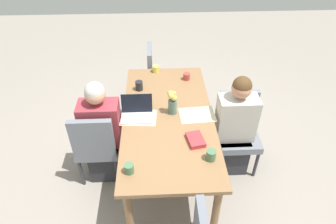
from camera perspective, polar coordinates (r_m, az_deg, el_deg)
name	(u,v)px	position (r m, az deg, el deg)	size (l,w,h in m)	color
ground_plane	(168,165)	(3.58, 0.00, -10.08)	(10.00, 10.00, 0.00)	gray
dining_table	(168,122)	(3.11, 0.00, -1.90)	(1.92, 0.92, 0.75)	olive
chair_near_left_near	(238,128)	(3.38, 13.15, -2.91)	(0.44, 0.44, 0.90)	slate
person_near_left_near	(234,130)	(3.30, 12.50, -3.45)	(0.36, 0.40, 1.19)	#2D2D33
chair_far_left_mid	(97,143)	(3.20, -13.50, -5.86)	(0.44, 0.44, 0.90)	slate
person_far_left_mid	(103,136)	(3.22, -12.34, -4.58)	(0.36, 0.40, 1.19)	#2D2D33
chair_head_right_left_far	(159,74)	(4.21, -1.81, 7.19)	(0.44, 0.44, 0.90)	slate
flower_vase	(172,102)	(3.01, 0.84, 1.97)	(0.09, 0.10, 0.27)	#4C6B60
placemat_near_left_near	(197,115)	(3.08, 5.60, -0.59)	(0.36, 0.26, 0.00)	beige
placemat_far_left_mid	(139,118)	(3.04, -5.64, -1.08)	(0.36, 0.26, 0.00)	beige
laptop_far_left_mid	(137,113)	(3.04, -5.94, -0.12)	(0.22, 0.32, 0.21)	silver
coffee_mug_near_left	(129,169)	(2.51, -7.45, -10.66)	(0.08, 0.08, 0.09)	#47704C
coffee_mug_near_right	(139,86)	(3.43, -5.54, 5.03)	(0.08, 0.08, 0.11)	#232328
coffee_mug_centre_left	(187,77)	(3.61, 3.56, 6.78)	(0.08, 0.08, 0.08)	#AD3D38
coffee_mug_centre_right	(156,69)	(3.76, -2.34, 8.21)	(0.08, 0.08, 0.08)	#DBC64C
coffee_mug_far_left	(211,155)	(2.61, 8.23, -8.16)	(0.08, 0.08, 0.10)	#47704C
book_red_cover	(196,140)	(2.77, 5.28, -5.30)	(0.20, 0.14, 0.04)	#B73338
phone_black	(141,101)	(3.26, -5.17, 2.06)	(0.15, 0.07, 0.01)	black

